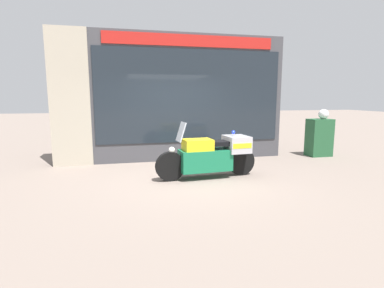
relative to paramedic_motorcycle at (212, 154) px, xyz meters
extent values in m
plane|color=gray|center=(-0.52, 0.18, -0.54)|extent=(60.00, 60.00, 0.00)
cube|color=#424247|center=(-0.52, 2.18, 1.27)|extent=(6.62, 0.40, 3.63)
cube|color=#B2A893|center=(-3.31, 2.20, 1.27)|extent=(1.03, 0.55, 3.63)
cube|color=#1E262D|center=(-0.04, 1.96, 1.32)|extent=(5.36, 0.02, 2.63)
cube|color=red|center=(-0.04, 1.96, 2.85)|extent=(4.82, 0.03, 0.32)
cube|color=slate|center=(-0.08, 2.19, -0.27)|extent=(5.14, 0.30, 0.55)
cube|color=silver|center=(-0.08, 2.33, 0.65)|extent=(5.14, 0.02, 1.33)
cube|color=beige|center=(-0.08, 2.19, 1.31)|extent=(5.14, 0.30, 0.02)
cube|color=maroon|center=(-1.70, 2.19, 1.35)|extent=(0.18, 0.04, 0.06)
cube|color=#B7B2A8|center=(-0.08, 2.19, 1.35)|extent=(0.18, 0.04, 0.06)
cube|color=navy|center=(1.54, 2.19, 1.35)|extent=(0.18, 0.04, 0.06)
cube|color=orange|center=(-1.69, 2.12, 0.14)|extent=(0.19, 0.04, 0.27)
cube|color=red|center=(-0.08, 2.12, 0.14)|extent=(0.19, 0.02, 0.27)
cube|color=#2D8E42|center=(1.53, 2.12, 0.14)|extent=(0.19, 0.02, 0.27)
cylinder|color=black|center=(-0.98, -0.07, -0.22)|extent=(0.66, 0.19, 0.65)
cylinder|color=black|center=(0.74, 0.05, -0.22)|extent=(0.66, 0.19, 0.65)
cube|color=#19754C|center=(-0.16, -0.01, -0.12)|extent=(1.21, 0.61, 0.48)
cube|color=yellow|center=(-0.34, -0.03, 0.23)|extent=(0.67, 0.52, 0.28)
cube|color=black|center=(0.10, 0.01, 0.25)|extent=(0.71, 0.44, 0.10)
cube|color=#B7B7BC|center=(0.61, 0.04, 0.21)|extent=(0.56, 0.66, 0.38)
cube|color=yellow|center=(0.61, 0.04, 0.21)|extent=(0.51, 0.66, 0.11)
cube|color=#B2BCC6|center=(-0.73, -0.05, 0.55)|extent=(0.19, 0.38, 0.43)
sphere|color=white|center=(-0.94, -0.07, 0.15)|extent=(0.14, 0.14, 0.14)
sphere|color=blue|center=(0.53, 0.04, 0.49)|extent=(0.09, 0.09, 0.09)
cube|color=#235633|center=(4.03, 1.70, 0.04)|extent=(0.71, 0.50, 1.17)
sphere|color=white|center=(4.10, 1.66, 0.78)|extent=(0.31, 0.31, 0.31)
camera|label=1|loc=(-1.96, -6.48, 1.31)|focal=28.00mm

